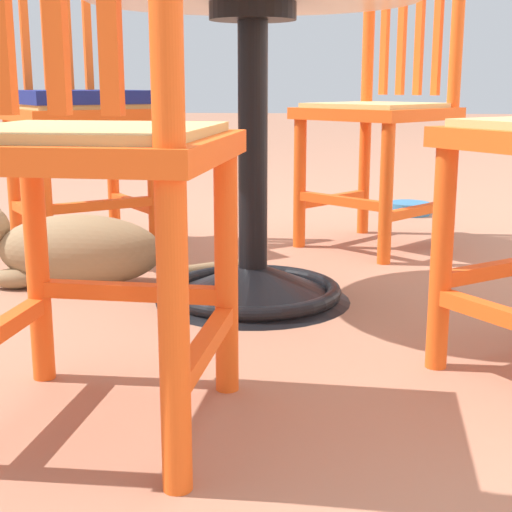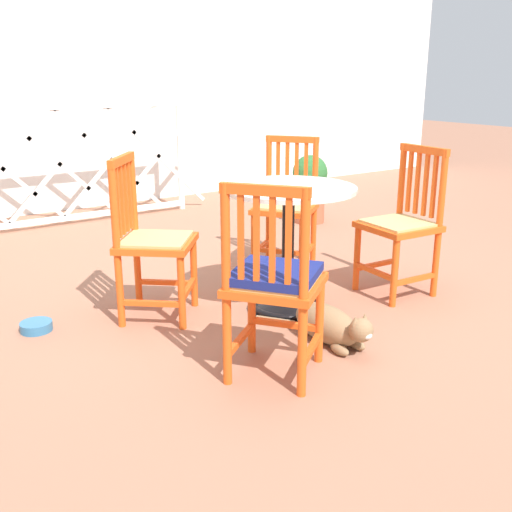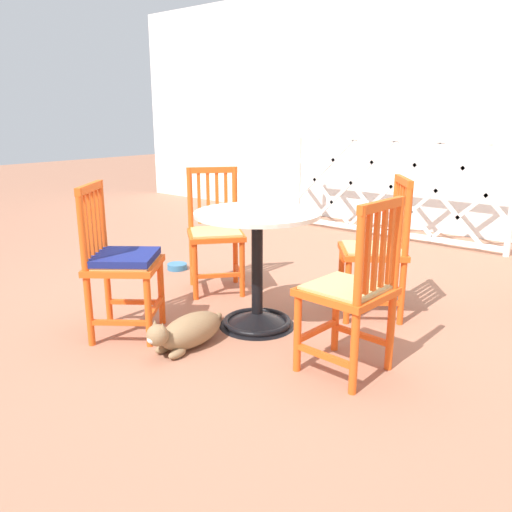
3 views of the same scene
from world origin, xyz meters
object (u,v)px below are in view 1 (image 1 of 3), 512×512
at_px(orange_chair_at_corner, 80,149).
at_px(orange_chair_tucked_in, 76,109).
at_px(tabby_cat, 66,250).
at_px(orange_chair_near_fence, 382,112).
at_px(cafe_table, 253,186).
at_px(pet_water_bowl, 408,208).

bearing_deg(orange_chair_at_corner, orange_chair_tucked_in, -161.28).
height_order(orange_chair_at_corner, tabby_cat, orange_chair_at_corner).
distance_m(orange_chair_near_fence, tabby_cat, 1.09).
height_order(cafe_table, orange_chair_near_fence, orange_chair_near_fence).
xyz_separation_m(orange_chair_tucked_in, tabby_cat, (0.44, 0.10, -0.35)).
bearing_deg(tabby_cat, pet_water_bowl, 140.07).
relative_size(orange_chair_near_fence, orange_chair_tucked_in, 1.00).
bearing_deg(tabby_cat, orange_chair_tucked_in, -166.97).
bearing_deg(orange_chair_near_fence, pet_water_bowl, 165.38).
relative_size(orange_chair_tucked_in, pet_water_bowl, 5.36).
xyz_separation_m(orange_chair_near_fence, pet_water_bowl, (-0.62, 0.16, -0.41)).
distance_m(cafe_table, pet_water_bowl, 1.44).
distance_m(orange_chair_tucked_in, tabby_cat, 0.57).
bearing_deg(orange_chair_near_fence, orange_chair_tucked_in, -81.05).
xyz_separation_m(cafe_table, pet_water_bowl, (-1.32, 0.51, -0.26)).
bearing_deg(cafe_table, orange_chair_tucked_in, -131.79).
height_order(orange_chair_at_corner, pet_water_bowl, orange_chair_at_corner).
height_order(orange_chair_near_fence, tabby_cat, orange_chair_near_fence).
height_order(cafe_table, tabby_cat, cafe_table).
xyz_separation_m(tabby_cat, pet_water_bowl, (-1.21, 1.01, -0.07)).
xyz_separation_m(orange_chair_near_fence, orange_chair_tucked_in, (0.15, -0.95, 0.01)).
xyz_separation_m(orange_chair_near_fence, orange_chair_at_corner, (1.44, -0.52, 0.00)).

